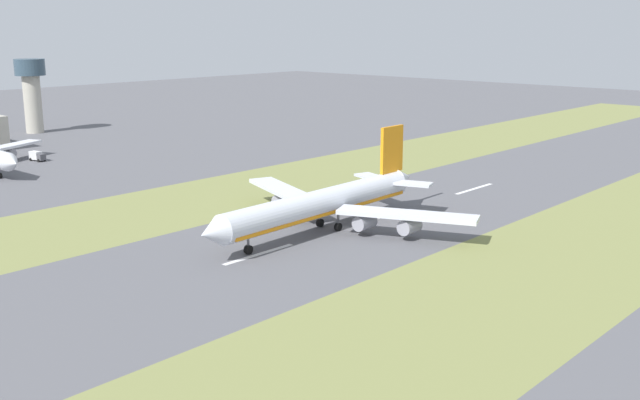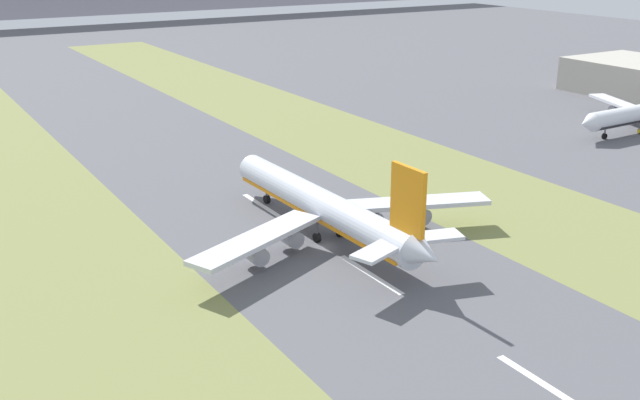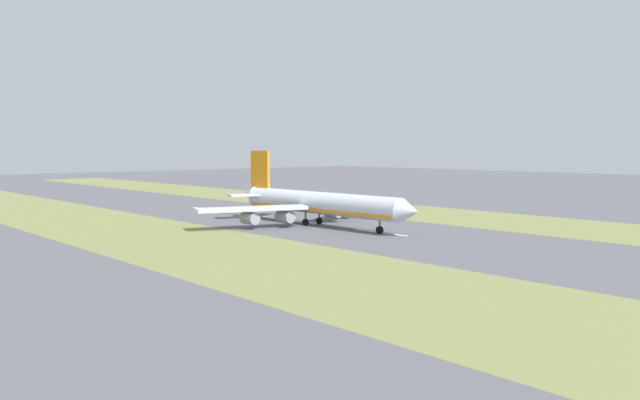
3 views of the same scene
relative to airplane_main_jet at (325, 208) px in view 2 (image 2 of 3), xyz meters
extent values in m
plane|color=#56565B|center=(-2.16, -3.53, -6.02)|extent=(800.00, 800.00, 0.00)
cube|color=olive|center=(-47.16, -3.53, -6.02)|extent=(40.00, 600.00, 0.01)
cube|color=olive|center=(42.84, -3.53, -6.02)|extent=(40.00, 600.00, 0.01)
cube|color=silver|center=(-2.16, -58.10, -6.01)|extent=(1.20, 18.00, 0.01)
cube|color=silver|center=(-2.16, -18.10, -6.01)|extent=(1.20, 18.00, 0.01)
cube|color=silver|center=(-2.16, 21.90, -6.01)|extent=(1.20, 18.00, 0.01)
cylinder|color=silver|center=(-0.05, 1.90, 0.18)|extent=(7.34, 56.13, 6.00)
cone|color=silver|center=(-0.78, 32.40, 0.18)|extent=(6.00, 5.14, 5.88)
cone|color=silver|center=(0.70, -29.09, 0.98)|extent=(5.24, 6.12, 5.10)
cube|color=orange|center=(-0.05, 1.90, -1.47)|extent=(6.99, 53.88, 0.70)
cube|color=silver|center=(-17.37, -5.73, -0.72)|extent=(29.00, 17.01, 0.90)
cube|color=silver|center=(17.62, -4.89, -0.72)|extent=(29.25, 15.83, 0.90)
cylinder|color=#93939E|center=(-8.95, -2.31, -3.17)|extent=(3.31, 4.88, 3.20)
cylinder|color=#93939E|center=(-17.86, -6.03, -3.17)|extent=(3.31, 4.88, 3.20)
cylinder|color=#93939E|center=(9.05, -1.88, -3.17)|extent=(3.31, 4.88, 3.20)
cylinder|color=#93939E|center=(18.13, -5.16, -3.17)|extent=(3.31, 4.88, 3.20)
cube|color=orange|center=(0.58, -24.09, 8.68)|extent=(0.99, 8.02, 11.00)
cube|color=silver|center=(-4.92, -24.22, 1.18)|extent=(10.89, 7.47, 0.60)
cube|color=silver|center=(6.08, -23.96, 1.18)|extent=(10.84, 7.08, 0.60)
cylinder|color=#59595E|center=(-0.56, 23.18, -3.52)|extent=(0.50, 0.50, 3.20)
cylinder|color=black|center=(-0.56, 23.18, -5.12)|extent=(0.94, 1.82, 1.80)
cylinder|color=#59595E|center=(-2.57, -1.16, -3.52)|extent=(0.50, 0.50, 3.20)
cylinder|color=black|center=(-2.57, -1.16, -5.12)|extent=(0.94, 1.82, 1.80)
cylinder|color=#59595E|center=(2.63, -1.03, -3.52)|extent=(0.50, 0.50, 3.20)
cylinder|color=black|center=(2.63, -1.03, -5.12)|extent=(0.94, 1.82, 1.80)
cone|color=silver|center=(98.59, 21.88, -0.44)|extent=(4.59, 5.36, 5.29)
cube|color=silver|center=(132.24, 38.19, -1.25)|extent=(14.39, 26.28, 0.81)
cylinder|color=#93939E|center=(129.47, 30.50, -3.46)|extent=(4.37, 2.95, 2.88)
cylinder|color=#93939E|center=(132.48, 38.65, -3.46)|extent=(4.37, 2.95, 2.88)
cylinder|color=#59595E|center=(106.88, 22.02, -3.77)|extent=(0.45, 0.45, 2.88)
cylinder|color=black|center=(106.88, 22.02, -5.21)|extent=(1.63, 0.84, 1.62)
cylinder|color=black|center=(121.45, 21.24, -5.69)|extent=(0.65, 0.62, 0.66)
camera|label=1|loc=(-104.29, 116.79, 37.50)|focal=42.00mm
camera|label=2|loc=(-69.56, -112.82, 48.03)|focal=42.00mm
camera|label=3|loc=(112.45, 125.98, 14.95)|focal=35.00mm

